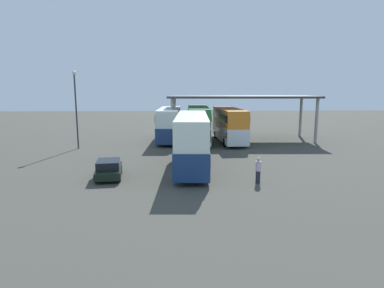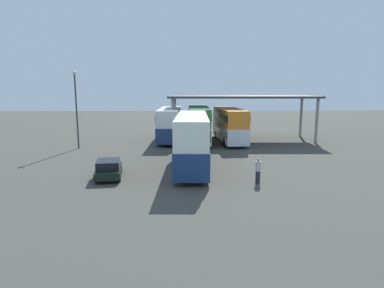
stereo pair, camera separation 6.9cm
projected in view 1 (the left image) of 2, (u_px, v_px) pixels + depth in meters
name	position (u px, v px, depth m)	size (l,w,h in m)	color
ground_plane	(188.00, 175.00, 24.74)	(140.00, 140.00, 0.00)	#42423B
double_decker_main	(192.00, 139.00, 26.67)	(3.05, 11.26, 4.36)	navy
parked_hatchback	(109.00, 169.00, 23.98)	(2.24, 4.03, 1.35)	black
double_decker_near_canopy	(169.00, 123.00, 40.49)	(2.93, 10.19, 4.03)	navy
double_decker_mid_row	(198.00, 123.00, 40.02)	(2.72, 11.55, 4.26)	silver
double_decker_far_right	(229.00, 124.00, 39.54)	(2.99, 10.29, 4.07)	white
depot_canopy	(241.00, 99.00, 40.88)	(18.43, 7.44, 5.55)	#33353A
lamppost_tall	(76.00, 101.00, 34.82)	(0.44, 0.44, 8.29)	#33353A
pedestrian_waiting	(258.00, 170.00, 22.61)	(0.38, 0.38, 1.79)	#262633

